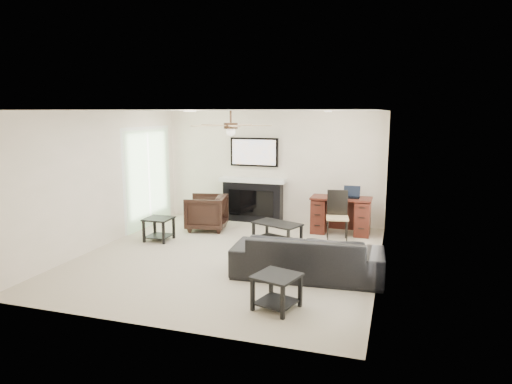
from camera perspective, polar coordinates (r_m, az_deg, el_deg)
room_shell at (r=7.68m, az=-1.88°, el=4.05°), size 5.50×5.54×2.52m
sofa at (r=7.01m, az=6.46°, el=-7.93°), size 2.31×1.03×0.66m
armchair at (r=9.75m, az=-6.22°, el=-2.56°), size 0.95×0.93×0.74m
coffee_table at (r=8.73m, az=2.65°, el=-5.15°), size 1.02×0.80×0.40m
end_table_near at (r=5.93m, az=2.59°, el=-12.36°), size 0.65×0.65×0.45m
end_table_left at (r=9.11m, az=-12.04°, el=-4.56°), size 0.51×0.51×0.45m
fireplace_unit at (r=10.32m, az=-0.43°, el=1.49°), size 1.52×0.34×1.91m
desk at (r=9.54m, az=10.55°, el=-2.90°), size 1.22×0.56×0.76m
desk_chair at (r=8.98m, az=10.14°, el=-3.00°), size 0.49×0.50×0.97m
laptop at (r=9.40m, az=11.84°, el=-0.05°), size 0.33×0.24×0.23m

